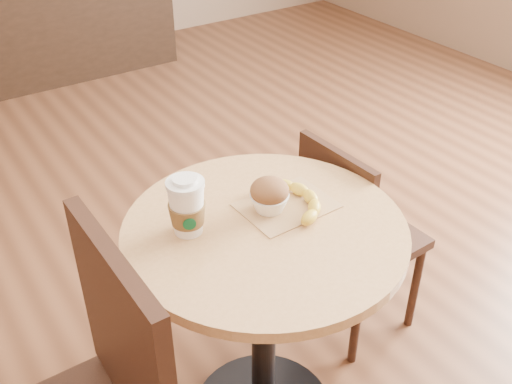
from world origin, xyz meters
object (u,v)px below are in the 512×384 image
cafe_table (264,288)px  banana (296,197)px  muffin (269,195)px  coffee_cup (187,208)px  chair_right (352,233)px

cafe_table → banana: bearing=16.3°
cafe_table → banana: (0.12, 0.04, 0.23)m
banana → muffin: bearing=173.8°
cafe_table → coffee_cup: coffee_cup is taller
chair_right → coffee_cup: coffee_cup is taller
coffee_cup → banana: bearing=11.7°
cafe_table → muffin: muffin is taller
cafe_table → chair_right: chair_right is taller
cafe_table → chair_right: (0.47, 0.16, -0.11)m
banana → cafe_table: bearing=-160.7°
coffee_cup → muffin: bearing=11.5°
chair_right → banana: bearing=107.0°
coffee_cup → banana: 0.30m
cafe_table → chair_right: 0.50m
muffin → cafe_table: bearing=-134.1°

